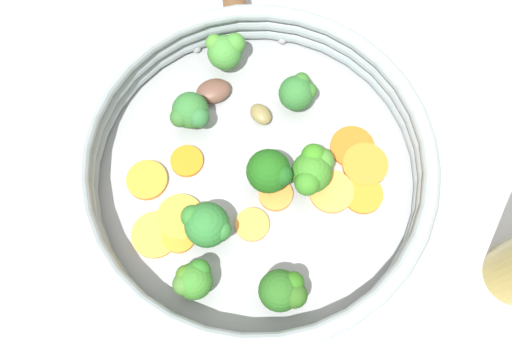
{
  "coord_description": "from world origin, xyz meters",
  "views": [
    {
      "loc": [
        -0.16,
        -0.08,
        0.53
      ],
      "look_at": [
        0.0,
        0.0,
        0.03
      ],
      "focal_mm": 42.0,
      "sensor_mm": 36.0,
      "label": 1
    }
  ],
  "objects_px": {
    "carrot_slice_5": "(187,161)",
    "mushroom_piece_0": "(214,91)",
    "skillet": "(256,179)",
    "carrot_slice_6": "(252,225)",
    "carrot_slice_4": "(155,235)",
    "broccoli_floret_3": "(225,51)",
    "carrot_slice_9": "(276,194)",
    "carrot_slice_1": "(365,165)",
    "carrot_slice_3": "(331,192)",
    "broccoli_floret_7": "(270,174)",
    "broccoli_floret_1": "(313,170)",
    "broccoli_floret_4": "(194,281)",
    "broccoli_floret_6": "(190,112)",
    "carrot_slice_0": "(179,236)",
    "carrot_slice_2": "(352,147)",
    "carrot_slice_10": "(363,194)",
    "broccoli_floret_5": "(207,225)",
    "broccoli_floret_0": "(283,291)",
    "mushroom_piece_1": "(261,114)",
    "broccoli_floret_2": "(298,92)",
    "carrot_slice_8": "(180,217)",
    "carrot_slice_7": "(147,180)"
  },
  "relations": [
    {
      "from": "carrot_slice_9",
      "to": "broccoli_floret_0",
      "type": "bearing_deg",
      "value": -150.25
    },
    {
      "from": "carrot_slice_0",
      "to": "carrot_slice_2",
      "type": "bearing_deg",
      "value": -34.93
    },
    {
      "from": "broccoli_floret_3",
      "to": "broccoli_floret_1",
      "type": "bearing_deg",
      "value": -119.78
    },
    {
      "from": "carrot_slice_9",
      "to": "mushroom_piece_1",
      "type": "height_order",
      "value": "mushroom_piece_1"
    },
    {
      "from": "carrot_slice_3",
      "to": "carrot_slice_9",
      "type": "distance_m",
      "value": 0.05
    },
    {
      "from": "broccoli_floret_2",
      "to": "broccoli_floret_3",
      "type": "height_order",
      "value": "broccoli_floret_3"
    },
    {
      "from": "broccoli_floret_6",
      "to": "mushroom_piece_1",
      "type": "relative_size",
      "value": 1.71
    },
    {
      "from": "broccoli_floret_5",
      "to": "carrot_slice_9",
      "type": "bearing_deg",
      "value": -32.87
    },
    {
      "from": "skillet",
      "to": "carrot_slice_3",
      "type": "bearing_deg",
      "value": -76.24
    },
    {
      "from": "carrot_slice_9",
      "to": "mushroom_piece_0",
      "type": "relative_size",
      "value": 0.92
    },
    {
      "from": "carrot_slice_2",
      "to": "broccoli_floret_1",
      "type": "distance_m",
      "value": 0.06
    },
    {
      "from": "carrot_slice_10",
      "to": "broccoli_floret_6",
      "type": "distance_m",
      "value": 0.17
    },
    {
      "from": "carrot_slice_5",
      "to": "broccoli_floret_3",
      "type": "relative_size",
      "value": 0.72
    },
    {
      "from": "carrot_slice_1",
      "to": "broccoli_floret_5",
      "type": "distance_m",
      "value": 0.16
    },
    {
      "from": "broccoli_floret_5",
      "to": "broccoli_floret_6",
      "type": "xyz_separation_m",
      "value": [
        0.09,
        0.06,
        -0.0
      ]
    },
    {
      "from": "carrot_slice_5",
      "to": "mushroom_piece_0",
      "type": "relative_size",
      "value": 0.91
    },
    {
      "from": "carrot_slice_5",
      "to": "broccoli_floret_0",
      "type": "height_order",
      "value": "broccoli_floret_0"
    },
    {
      "from": "carrot_slice_1",
      "to": "carrot_slice_10",
      "type": "xyz_separation_m",
      "value": [
        -0.03,
        -0.01,
        -0.0
      ]
    },
    {
      "from": "carrot_slice_8",
      "to": "broccoli_floret_0",
      "type": "height_order",
      "value": "broccoli_floret_0"
    },
    {
      "from": "carrot_slice_8",
      "to": "broccoli_floret_7",
      "type": "height_order",
      "value": "broccoli_floret_7"
    },
    {
      "from": "broccoli_floret_4",
      "to": "broccoli_floret_5",
      "type": "xyz_separation_m",
      "value": [
        0.05,
        0.01,
        0.0
      ]
    },
    {
      "from": "carrot_slice_3",
      "to": "broccoli_floret_2",
      "type": "height_order",
      "value": "broccoli_floret_2"
    },
    {
      "from": "carrot_slice_1",
      "to": "broccoli_floret_5",
      "type": "height_order",
      "value": "broccoli_floret_5"
    },
    {
      "from": "carrot_slice_3",
      "to": "carrot_slice_2",
      "type": "bearing_deg",
      "value": 0.7
    },
    {
      "from": "broccoli_floret_6",
      "to": "mushroom_piece_1",
      "type": "distance_m",
      "value": 0.07
    },
    {
      "from": "carrot_slice_6",
      "to": "broccoli_floret_7",
      "type": "bearing_deg",
      "value": 5.12
    },
    {
      "from": "carrot_slice_10",
      "to": "broccoli_floret_4",
      "type": "distance_m",
      "value": 0.17
    },
    {
      "from": "carrot_slice_3",
      "to": "broccoli_floret_6",
      "type": "bearing_deg",
      "value": 88.43
    },
    {
      "from": "carrot_slice_6",
      "to": "broccoli_floret_3",
      "type": "xyz_separation_m",
      "value": [
        0.13,
        0.1,
        0.02
      ]
    },
    {
      "from": "carrot_slice_3",
      "to": "broccoli_floret_0",
      "type": "bearing_deg",
      "value": -179.58
    },
    {
      "from": "skillet",
      "to": "broccoli_floret_6",
      "type": "relative_size",
      "value": 7.5
    },
    {
      "from": "carrot_slice_1",
      "to": "broccoli_floret_4",
      "type": "relative_size",
      "value": 1.02
    },
    {
      "from": "carrot_slice_9",
      "to": "carrot_slice_10",
      "type": "xyz_separation_m",
      "value": [
        0.04,
        -0.07,
        -0.0
      ]
    },
    {
      "from": "broccoli_floret_3",
      "to": "broccoli_floret_6",
      "type": "relative_size",
      "value": 1.05
    },
    {
      "from": "skillet",
      "to": "carrot_slice_6",
      "type": "relative_size",
      "value": 9.87
    },
    {
      "from": "broccoli_floret_1",
      "to": "broccoli_floret_4",
      "type": "height_order",
      "value": "same"
    },
    {
      "from": "carrot_slice_3",
      "to": "carrot_slice_9",
      "type": "bearing_deg",
      "value": 119.95
    },
    {
      "from": "carrot_slice_5",
      "to": "broccoli_floret_7",
      "type": "distance_m",
      "value": 0.08
    },
    {
      "from": "broccoli_floret_7",
      "to": "mushroom_piece_1",
      "type": "distance_m",
      "value": 0.07
    },
    {
      "from": "carrot_slice_3",
      "to": "carrot_slice_7",
      "type": "relative_size",
      "value": 1.08
    },
    {
      "from": "carrot_slice_10",
      "to": "broccoli_floret_4",
      "type": "bearing_deg",
      "value": 145.8
    },
    {
      "from": "skillet",
      "to": "carrot_slice_3",
      "type": "xyz_separation_m",
      "value": [
        0.02,
        -0.07,
        0.01
      ]
    },
    {
      "from": "skillet",
      "to": "carrot_slice_5",
      "type": "xyz_separation_m",
      "value": [
        -0.02,
        0.06,
        0.01
      ]
    },
    {
      "from": "carrot_slice_4",
      "to": "broccoli_floret_3",
      "type": "relative_size",
      "value": 0.99
    },
    {
      "from": "broccoli_floret_6",
      "to": "broccoli_floret_7",
      "type": "distance_m",
      "value": 0.09
    },
    {
      "from": "carrot_slice_2",
      "to": "broccoli_floret_6",
      "type": "distance_m",
      "value": 0.15
    },
    {
      "from": "carrot_slice_5",
      "to": "mushroom_piece_1",
      "type": "relative_size",
      "value": 1.29
    },
    {
      "from": "broccoli_floret_7",
      "to": "carrot_slice_5",
      "type": "bearing_deg",
      "value": 100.55
    },
    {
      "from": "carrot_slice_9",
      "to": "carrot_slice_1",
      "type": "bearing_deg",
      "value": -44.08
    },
    {
      "from": "carrot_slice_1",
      "to": "broccoli_floret_6",
      "type": "bearing_deg",
      "value": 101.66
    }
  ]
}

